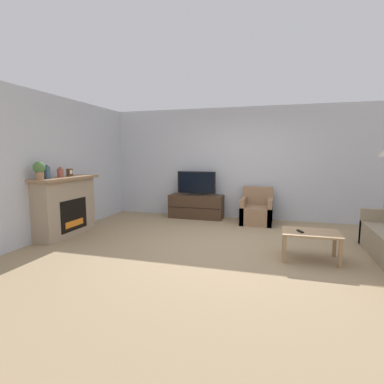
# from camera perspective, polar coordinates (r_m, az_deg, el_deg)

# --- Properties ---
(ground_plane) EXTENTS (24.00, 24.00, 0.00)m
(ground_plane) POSITION_cam_1_polar(r_m,az_deg,el_deg) (5.36, 6.19, -9.96)
(ground_plane) COLOR #9E8460
(wall_back) EXTENTS (12.00, 0.06, 2.70)m
(wall_back) POSITION_cam_1_polar(r_m,az_deg,el_deg) (7.44, 9.47, 5.37)
(wall_back) COLOR silver
(wall_back) RESTS_ON ground
(wall_left) EXTENTS (0.06, 12.00, 2.70)m
(wall_left) POSITION_cam_1_polar(r_m,az_deg,el_deg) (6.55, -23.53, 4.63)
(wall_left) COLOR silver
(wall_left) RESTS_ON ground
(fireplace) EXTENTS (0.49, 1.47, 1.15)m
(fireplace) POSITION_cam_1_polar(r_m,az_deg,el_deg) (6.31, -22.96, -2.44)
(fireplace) COLOR tan
(fireplace) RESTS_ON ground
(mantel_vase_left) EXTENTS (0.10, 0.10, 0.25)m
(mantel_vase_left) POSITION_cam_1_polar(r_m,az_deg,el_deg) (5.89, -25.87, 3.42)
(mantel_vase_left) COLOR #385670
(mantel_vase_left) RESTS_ON fireplace
(mantel_vase_centre_left) EXTENTS (0.12, 0.12, 0.20)m
(mantel_vase_centre_left) POSITION_cam_1_polar(r_m,az_deg,el_deg) (6.14, -23.79, 3.41)
(mantel_vase_centre_left) COLOR #994C3D
(mantel_vase_centre_left) RESTS_ON fireplace
(mantel_clock) EXTENTS (0.08, 0.11, 0.15)m
(mantel_clock) POSITION_cam_1_polar(r_m,az_deg,el_deg) (6.34, -22.29, 3.46)
(mantel_clock) COLOR brown
(mantel_clock) RESTS_ON fireplace
(potted_plant) EXTENTS (0.20, 0.20, 0.31)m
(potted_plant) POSITION_cam_1_polar(r_m,az_deg,el_deg) (5.75, -27.12, 3.84)
(potted_plant) COLOR #936B4C
(potted_plant) RESTS_ON fireplace
(tv_stand) EXTENTS (1.33, 0.49, 0.58)m
(tv_stand) POSITION_cam_1_polar(r_m,az_deg,el_deg) (7.45, 0.82, -2.75)
(tv_stand) COLOR #422D1E
(tv_stand) RESTS_ON ground
(tv) EXTENTS (0.96, 0.18, 0.58)m
(tv) POSITION_cam_1_polar(r_m,az_deg,el_deg) (7.37, 0.82, 1.53)
(tv) COLOR black
(tv) RESTS_ON tv_stand
(armchair) EXTENTS (0.70, 0.76, 0.82)m
(armchair) POSITION_cam_1_polar(r_m,az_deg,el_deg) (7.04, 12.21, -3.62)
(armchair) COLOR #937051
(armchair) RESTS_ON ground
(coffee_table) EXTENTS (0.83, 0.56, 0.43)m
(coffee_table) POSITION_cam_1_polar(r_m,az_deg,el_deg) (4.86, 21.68, -7.76)
(coffee_table) COLOR #A37F56
(coffee_table) RESTS_ON ground
(remote) EXTENTS (0.10, 0.15, 0.02)m
(remote) POSITION_cam_1_polar(r_m,az_deg,el_deg) (4.78, 19.90, -7.04)
(remote) COLOR black
(remote) RESTS_ON coffee_table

